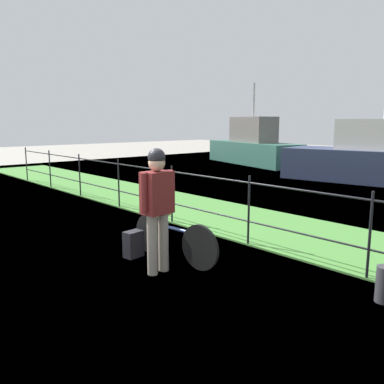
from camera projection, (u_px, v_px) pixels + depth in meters
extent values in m
plane|color=gray|center=(88.00, 262.00, 5.87)|extent=(60.00, 60.00, 0.00)
cube|color=#478438|center=(248.00, 222.00, 8.20)|extent=(27.00, 2.40, 0.03)
cylinder|color=black|center=(26.00, 164.00, 13.94)|extent=(0.04, 0.04, 1.16)
cylinder|color=black|center=(50.00, 169.00, 12.47)|extent=(0.04, 0.04, 1.16)
cylinder|color=black|center=(80.00, 175.00, 11.00)|extent=(0.04, 0.04, 1.16)
cylinder|color=black|center=(119.00, 184.00, 9.53)|extent=(0.04, 0.04, 1.16)
cylinder|color=black|center=(172.00, 195.00, 8.06)|extent=(0.04, 0.04, 1.16)
cylinder|color=black|center=(249.00, 211.00, 6.59)|extent=(0.04, 0.04, 1.16)
cylinder|color=black|center=(370.00, 236.00, 5.12)|extent=(0.04, 0.04, 1.16)
cylinder|color=black|center=(206.00, 211.00, 7.36)|extent=(18.00, 0.03, 0.03)
cylinder|color=black|center=(207.00, 177.00, 7.25)|extent=(18.00, 0.03, 0.03)
cylinder|color=black|center=(200.00, 248.00, 5.52)|extent=(0.64, 0.11, 0.64)
cylinder|color=black|center=(151.00, 234.00, 6.20)|extent=(0.64, 0.11, 0.64)
cylinder|color=#3D569E|center=(174.00, 229.00, 5.83)|extent=(0.79, 0.12, 0.04)
cube|color=black|center=(156.00, 221.00, 6.08)|extent=(0.21, 0.11, 0.06)
cube|color=slate|center=(156.00, 215.00, 6.06)|extent=(0.37, 0.19, 0.02)
cube|color=olive|center=(156.00, 206.00, 6.04)|extent=(0.39, 0.31, 0.25)
ellipsoid|color=tan|center=(155.00, 194.00, 6.01)|extent=(0.29, 0.17, 0.13)
sphere|color=tan|center=(161.00, 191.00, 5.92)|extent=(0.11, 0.11, 0.11)
cylinder|color=gray|center=(163.00, 242.00, 5.49)|extent=(0.14, 0.14, 0.82)
cylinder|color=gray|center=(152.00, 245.00, 5.34)|extent=(0.14, 0.14, 0.82)
cube|color=maroon|center=(157.00, 193.00, 5.30)|extent=(0.30, 0.42, 0.56)
cylinder|color=maroon|center=(169.00, 188.00, 5.45)|extent=(0.10, 0.10, 0.50)
cylinder|color=maroon|center=(144.00, 193.00, 5.14)|extent=(0.10, 0.10, 0.50)
sphere|color=tan|center=(157.00, 163.00, 5.23)|extent=(0.22, 0.22, 0.22)
sphere|color=black|center=(157.00, 157.00, 5.22)|extent=(0.23, 0.23, 0.23)
cube|color=black|center=(133.00, 244.00, 6.08)|extent=(0.22, 0.30, 0.40)
cube|color=#2D3856|center=(381.00, 167.00, 13.48)|extent=(6.61, 2.93, 1.10)
cube|color=silver|center=(384.00, 135.00, 13.30)|extent=(2.99, 1.79, 1.02)
cube|color=#336656|center=(252.00, 153.00, 19.78)|extent=(6.12, 3.20, 1.06)
cube|color=slate|center=(253.00, 130.00, 19.59)|extent=(2.81, 1.81, 1.21)
cylinder|color=#B2B2B2|center=(254.00, 100.00, 19.35)|extent=(0.10, 0.10, 1.60)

